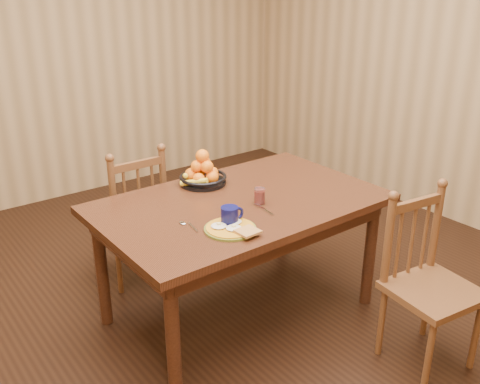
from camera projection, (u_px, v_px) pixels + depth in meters
room at (240, 95)px, 2.81m from camera, size 4.52×5.02×2.72m
dining_table at (240, 214)px, 3.07m from camera, size 1.60×1.00×0.75m
chair_far at (132, 216)px, 3.53m from camera, size 0.43×0.41×0.93m
chair_near at (428, 284)px, 2.76m from camera, size 0.47×0.46×0.93m
breakfast_plate at (231, 228)px, 2.67m from camera, size 0.26×0.29×0.04m
fork at (263, 208)px, 2.92m from camera, size 0.04×0.18×0.00m
spoon at (186, 224)px, 2.73m from camera, size 0.05×0.16×0.01m
coffee_mug at (230, 216)px, 2.71m from camera, size 0.13×0.09×0.10m
juice_glass at (260, 196)px, 2.97m from camera, size 0.06×0.06×0.09m
fruit_bowl at (203, 174)px, 3.24m from camera, size 0.29×0.29×0.22m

